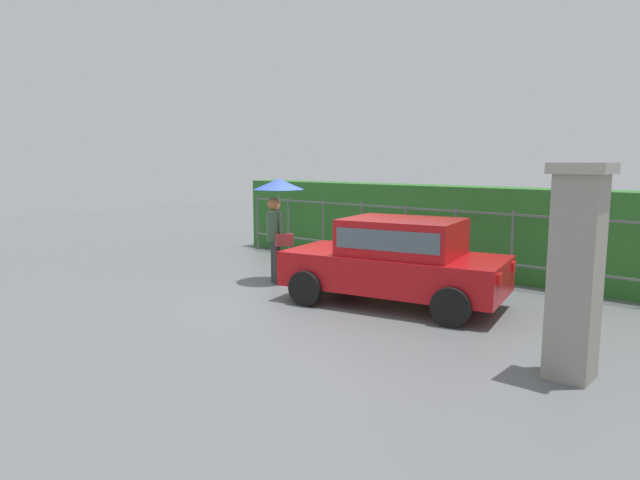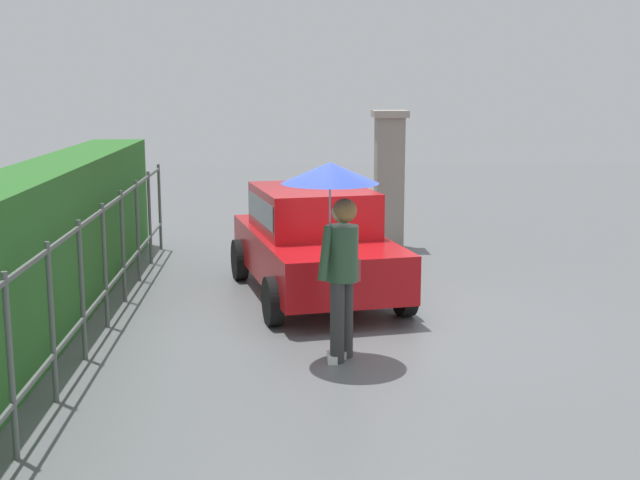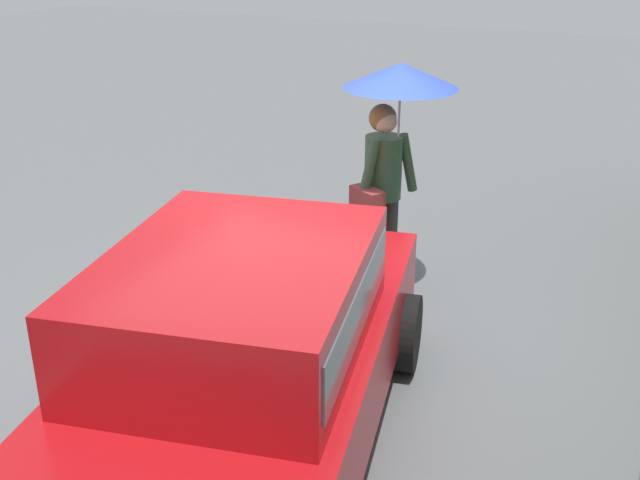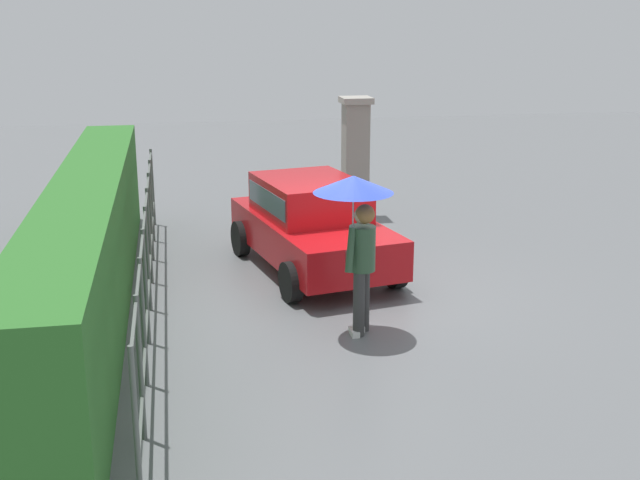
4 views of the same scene
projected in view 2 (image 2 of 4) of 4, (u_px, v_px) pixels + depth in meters
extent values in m
plane|color=slate|center=(357.00, 324.00, 10.22)|extent=(40.00, 40.00, 0.00)
cube|color=#B71116|center=(315.00, 255.00, 11.47)|extent=(3.95, 2.35, 0.60)
cube|color=#B71116|center=(312.00, 210.00, 11.50)|extent=(2.15, 1.79, 0.60)
cube|color=#4C5B66|center=(312.00, 208.00, 11.50)|extent=(2.01, 1.78, 0.33)
cylinder|color=black|center=(404.00, 292.00, 10.54)|extent=(0.62, 0.30, 0.60)
cylinder|color=black|center=(273.00, 301.00, 10.12)|extent=(0.62, 0.30, 0.60)
cylinder|color=black|center=(348.00, 254.00, 12.92)|extent=(0.62, 0.30, 0.60)
cylinder|color=black|center=(240.00, 260.00, 12.50)|extent=(0.62, 0.30, 0.60)
cube|color=red|center=(320.00, 221.00, 13.35)|extent=(0.10, 0.21, 0.16)
cube|color=red|center=(251.00, 224.00, 13.08)|extent=(0.10, 0.21, 0.16)
cylinder|color=#333333|center=(337.00, 323.00, 8.75)|extent=(0.15, 0.15, 0.86)
cylinder|color=#333333|center=(346.00, 318.00, 8.92)|extent=(0.15, 0.15, 0.86)
cube|color=white|center=(332.00, 358.00, 8.85)|extent=(0.26, 0.10, 0.08)
cube|color=white|center=(341.00, 352.00, 9.02)|extent=(0.26, 0.10, 0.08)
cylinder|color=#2D4C33|center=(342.00, 253.00, 8.70)|extent=(0.34, 0.34, 0.58)
sphere|color=#DBAD89|center=(342.00, 212.00, 8.62)|extent=(0.22, 0.22, 0.22)
sphere|color=olive|center=(345.00, 210.00, 8.60)|extent=(0.25, 0.25, 0.25)
cylinder|color=#2D4C33|center=(325.00, 253.00, 8.54)|extent=(0.24, 0.20, 0.56)
cylinder|color=#2D4C33|center=(345.00, 246.00, 8.92)|extent=(0.24, 0.20, 0.56)
cylinder|color=#B2B2B7|center=(330.00, 221.00, 8.62)|extent=(0.02, 0.02, 0.77)
cone|color=blue|center=(330.00, 173.00, 8.53)|extent=(1.01, 1.01, 0.22)
cube|color=maroon|center=(343.00, 270.00, 9.03)|extent=(0.32, 0.37, 0.24)
cube|color=gray|center=(389.00, 184.00, 14.72)|extent=(0.48, 0.48, 2.30)
cube|color=#9E998E|center=(390.00, 114.00, 14.50)|extent=(0.60, 0.60, 0.12)
cylinder|color=#59605B|center=(11.00, 367.00, 6.41)|extent=(0.05, 0.05, 1.50)
cylinder|color=#59605B|center=(52.00, 323.00, 7.59)|extent=(0.05, 0.05, 1.50)
cylinder|color=#59605B|center=(82.00, 291.00, 8.77)|extent=(0.05, 0.05, 1.50)
cylinder|color=#59605B|center=(105.00, 266.00, 9.95)|extent=(0.05, 0.05, 1.50)
cylinder|color=#59605B|center=(123.00, 247.00, 11.13)|extent=(0.05, 0.05, 1.50)
cylinder|color=#59605B|center=(138.00, 231.00, 12.32)|extent=(0.05, 0.05, 1.50)
cylinder|color=#59605B|center=(150.00, 218.00, 13.50)|extent=(0.05, 0.05, 1.50)
cylinder|color=#59605B|center=(160.00, 207.00, 14.68)|extent=(0.05, 0.05, 1.50)
cube|color=#59605B|center=(102.00, 210.00, 9.83)|extent=(9.63, 0.03, 0.04)
cube|color=#59605B|center=(106.00, 291.00, 10.01)|extent=(9.63, 0.03, 0.04)
cube|color=#2D6B28|center=(40.00, 250.00, 9.88)|extent=(10.63, 0.90, 1.90)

